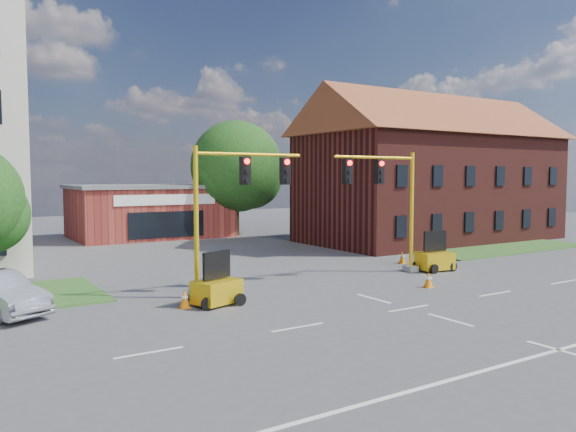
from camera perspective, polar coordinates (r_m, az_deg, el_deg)
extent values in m
plane|color=#474649|center=(21.86, 12.16, -9.17)|extent=(120.00, 120.00, 0.00)
cube|color=#2E511E|center=(41.15, 21.39, -3.12)|extent=(14.00, 4.00, 0.08)
cube|color=maroon|center=(47.68, -13.87, 0.34)|extent=(12.00, 8.00, 4.00)
cube|color=#5C5D5F|center=(47.59, -13.92, 2.93)|extent=(12.40, 8.40, 0.30)
cube|color=silver|center=(43.80, -12.23, 1.62)|extent=(8.00, 0.10, 0.80)
cube|color=black|center=(43.91, -12.19, -0.85)|extent=(6.00, 0.10, 2.00)
cube|color=#4D1B17|center=(45.36, 14.39, 2.68)|extent=(20.00, 10.00, 8.00)
cylinder|color=#352113|center=(47.40, -5.24, 0.50)|extent=(0.44, 0.44, 4.13)
sphere|color=#193A11|center=(47.32, -5.27, 5.04)|extent=(7.67, 7.67, 7.67)
sphere|color=#193A11|center=(48.29, -3.80, 3.92)|extent=(5.37, 5.37, 5.37)
cube|color=gray|center=(23.49, -9.22, -7.83)|extent=(0.60, 0.60, 0.30)
cylinder|color=yellow|center=(23.06, -9.30, -0.64)|extent=(0.20, 0.20, 6.20)
cylinder|color=yellow|center=(24.09, -3.86, 6.26)|extent=(5.00, 0.14, 0.14)
cube|color=black|center=(23.96, -4.38, 4.60)|extent=(0.40, 0.32, 1.20)
cube|color=black|center=(24.95, -0.30, 4.58)|extent=(0.40, 0.32, 1.20)
sphere|color=#FF0C07|center=(23.80, -4.18, 5.56)|extent=(0.24, 0.24, 0.24)
cube|color=gray|center=(30.16, 12.36, -5.24)|extent=(0.60, 0.60, 0.30)
cylinder|color=yellow|center=(29.84, 12.44, 0.36)|extent=(0.20, 0.20, 6.20)
cylinder|color=yellow|center=(28.10, 8.88, 5.90)|extent=(5.00, 0.14, 0.14)
cube|color=black|center=(28.25, 9.25, 4.46)|extent=(0.40, 0.32, 1.20)
cube|color=black|center=(26.96, 6.05, 4.52)|extent=(0.40, 0.32, 1.20)
sphere|color=#FF0C07|center=(28.12, 9.50, 5.28)|extent=(0.24, 0.24, 0.24)
cube|color=yellow|center=(22.02, -7.24, -7.59)|extent=(2.04, 1.68, 0.88)
cube|color=black|center=(21.83, -7.26, -4.96)|extent=(1.33, 0.55, 1.07)
cube|color=yellow|center=(30.60, 14.67, -4.40)|extent=(1.94, 1.46, 0.89)
cube|color=black|center=(30.47, 14.71, -2.47)|extent=(1.38, 0.34, 1.09)
cube|color=orange|center=(21.78, -10.45, -9.14)|extent=(0.38, 0.38, 0.04)
cone|color=orange|center=(21.71, -10.46, -8.29)|extent=(0.40, 0.40, 0.70)
cylinder|color=silver|center=(21.69, -10.46, -8.11)|extent=(0.27, 0.27, 0.09)
cube|color=orange|center=(26.65, -7.35, -6.68)|extent=(0.38, 0.38, 0.04)
cone|color=orange|center=(26.59, -7.35, -5.98)|extent=(0.40, 0.40, 0.70)
cylinder|color=silver|center=(26.58, -7.36, -5.84)|extent=(0.27, 0.27, 0.09)
cube|color=orange|center=(26.07, 14.07, -7.01)|extent=(0.38, 0.38, 0.04)
cone|color=orange|center=(26.01, 14.08, -6.30)|extent=(0.40, 0.40, 0.70)
cylinder|color=silver|center=(25.99, 14.08, -6.15)|extent=(0.27, 0.27, 0.09)
cube|color=orange|center=(32.81, 11.52, -4.72)|extent=(0.38, 0.38, 0.04)
cone|color=orange|center=(32.76, 11.53, -4.14)|extent=(0.40, 0.40, 0.70)
cylinder|color=silver|center=(32.75, 11.53, -4.02)|extent=(0.27, 0.27, 0.09)
imported|color=white|center=(41.04, 10.44, -1.93)|extent=(5.84, 3.58, 1.51)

